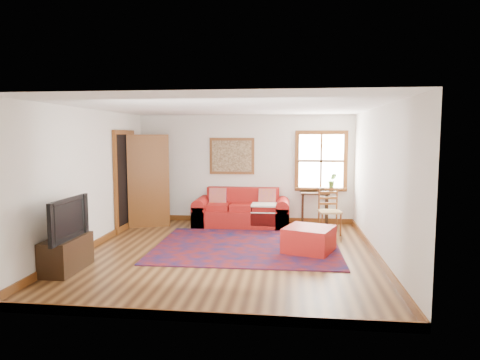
# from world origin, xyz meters

# --- Properties ---
(ground) EXTENTS (5.50, 5.50, 0.00)m
(ground) POSITION_xyz_m (0.00, 0.00, 0.00)
(ground) COLOR #402311
(ground) RESTS_ON ground
(room_envelope) EXTENTS (5.04, 5.54, 2.52)m
(room_envelope) POSITION_xyz_m (0.00, 0.02, 1.65)
(room_envelope) COLOR silver
(room_envelope) RESTS_ON ground
(window) EXTENTS (1.18, 0.20, 1.38)m
(window) POSITION_xyz_m (1.78, 2.70, 1.31)
(window) COLOR white
(window) RESTS_ON ground
(doorway) EXTENTS (0.89, 1.08, 2.14)m
(doorway) POSITION_xyz_m (-2.21, 1.78, 1.07)
(doorway) COLOR black
(doorway) RESTS_ON ground
(framed_artwork) EXTENTS (1.05, 0.07, 0.85)m
(framed_artwork) POSITION_xyz_m (-0.30, 2.71, 1.55)
(framed_artwork) COLOR brown
(framed_artwork) RESTS_ON ground
(persian_rug) EXTENTS (3.35, 2.69, 0.02)m
(persian_rug) POSITION_xyz_m (0.29, 0.47, 0.01)
(persian_rug) COLOR #620F0E
(persian_rug) RESTS_ON ground
(red_leather_sofa) EXTENTS (2.14, 0.88, 0.84)m
(red_leather_sofa) POSITION_xyz_m (-0.02, 2.33, 0.28)
(red_leather_sofa) COLOR #A21814
(red_leather_sofa) RESTS_ON ground
(red_ottoman) EXTENTS (1.00, 1.00, 0.44)m
(red_ottoman) POSITION_xyz_m (1.39, 0.25, 0.22)
(red_ottoman) COLOR #A21814
(red_ottoman) RESTS_ON ground
(side_table) EXTENTS (0.64, 0.48, 0.76)m
(side_table) POSITION_xyz_m (1.61, 2.53, 0.64)
(side_table) COLOR black
(side_table) RESTS_ON ground
(ladder_back_chair) EXTENTS (0.49, 0.47, 0.93)m
(ladder_back_chair) POSITION_xyz_m (1.86, 1.74, 0.51)
(ladder_back_chair) COLOR tan
(ladder_back_chair) RESTS_ON ground
(media_cabinet) EXTENTS (0.42, 0.93, 0.51)m
(media_cabinet) POSITION_xyz_m (-2.28, -1.21, 0.25)
(media_cabinet) COLOR black
(media_cabinet) RESTS_ON ground
(television) EXTENTS (0.14, 1.07, 0.62)m
(television) POSITION_xyz_m (-2.26, -1.33, 0.82)
(television) COLOR black
(television) RESTS_ON media_cabinet
(candle_hurricane) EXTENTS (0.12, 0.12, 0.18)m
(candle_hurricane) POSITION_xyz_m (-2.23, -0.79, 0.59)
(candle_hurricane) COLOR silver
(candle_hurricane) RESTS_ON media_cabinet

